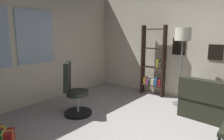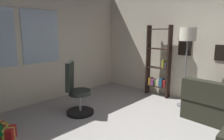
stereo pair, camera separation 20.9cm
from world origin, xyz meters
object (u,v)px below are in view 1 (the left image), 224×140
office_chair (74,95)px  bookshelf (153,65)px  gift_box_red (4,138)px  floor_lamp (183,40)px

office_chair → bookshelf: size_ratio=0.59×
gift_box_red → floor_lamp: size_ratio=0.20×
office_chair → bookshelf: bearing=-15.9°
gift_box_red → bookshelf: bookshelf is taller
bookshelf → floor_lamp: size_ratio=1.04×
gift_box_red → floor_lamp: bearing=-23.9°
bookshelf → floor_lamp: bearing=-110.0°
gift_box_red → floor_lamp: 3.84m
gift_box_red → office_chair: bearing=-0.0°
gift_box_red → office_chair: office_chair is taller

